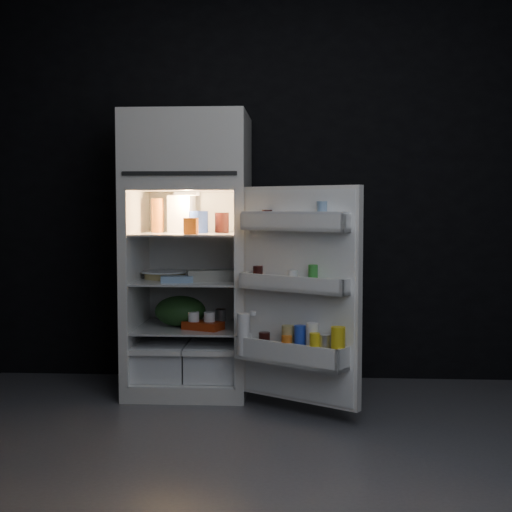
# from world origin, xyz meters

# --- Properties ---
(floor) EXTENTS (4.00, 3.40, 0.00)m
(floor) POSITION_xyz_m (0.00, 0.00, 0.00)
(floor) COLOR #56565C
(floor) RESTS_ON ground
(wall_back) EXTENTS (4.00, 0.00, 2.70)m
(wall_back) POSITION_xyz_m (0.00, 1.70, 1.35)
(wall_back) COLOR black
(wall_back) RESTS_ON ground
(wall_front) EXTENTS (4.00, 0.00, 2.70)m
(wall_front) POSITION_xyz_m (0.00, -1.70, 1.35)
(wall_front) COLOR black
(wall_front) RESTS_ON ground
(refrigerator) EXTENTS (0.76, 0.71, 1.78)m
(refrigerator) POSITION_xyz_m (-0.57, 1.32, 0.96)
(refrigerator) COLOR white
(refrigerator) RESTS_ON ground
(fridge_door) EXTENTS (0.71, 0.55, 1.22)m
(fridge_door) POSITION_xyz_m (0.13, 0.74, 0.68)
(fridge_door) COLOR white
(fridge_door) RESTS_ON ground
(milk_jug) EXTENTS (0.17, 0.17, 0.24)m
(milk_jug) POSITION_xyz_m (-0.63, 1.37, 1.15)
(milk_jug) COLOR white
(milk_jug) RESTS_ON refrigerator
(mayo_jar) EXTENTS (0.13, 0.13, 0.14)m
(mayo_jar) POSITION_xyz_m (-0.51, 1.29, 1.10)
(mayo_jar) COLOR #2140B4
(mayo_jar) RESTS_ON refrigerator
(jam_jar) EXTENTS (0.12, 0.12, 0.13)m
(jam_jar) POSITION_xyz_m (-0.36, 1.33, 1.09)
(jam_jar) COLOR black
(jam_jar) RESTS_ON refrigerator
(amber_bottle) EXTENTS (0.08, 0.08, 0.22)m
(amber_bottle) POSITION_xyz_m (-0.78, 1.34, 1.14)
(amber_bottle) COLOR #BF641E
(amber_bottle) RESTS_ON refrigerator
(small_carton) EXTENTS (0.09, 0.07, 0.10)m
(small_carton) POSITION_xyz_m (-0.52, 1.08, 1.08)
(small_carton) COLOR orange
(small_carton) RESTS_ON refrigerator
(egg_carton) EXTENTS (0.33, 0.19, 0.07)m
(egg_carton) POSITION_xyz_m (-0.41, 1.20, 0.76)
(egg_carton) COLOR gray
(egg_carton) RESTS_ON refrigerator
(pie) EXTENTS (0.34, 0.34, 0.04)m
(pie) POSITION_xyz_m (-0.73, 1.34, 0.75)
(pie) COLOR tan
(pie) RESTS_ON refrigerator
(flat_package) EXTENTS (0.21, 0.13, 0.04)m
(flat_package) POSITION_xyz_m (-0.62, 1.11, 0.75)
(flat_package) COLOR #7C9DC0
(flat_package) RESTS_ON refrigerator
(wrapped_pkg) EXTENTS (0.15, 0.14, 0.05)m
(wrapped_pkg) POSITION_xyz_m (-0.34, 1.40, 0.75)
(wrapped_pkg) COLOR beige
(wrapped_pkg) RESTS_ON refrigerator
(produce_bag) EXTENTS (0.38, 0.34, 0.20)m
(produce_bag) POSITION_xyz_m (-0.62, 1.27, 0.52)
(produce_bag) COLOR #193815
(produce_bag) RESTS_ON refrigerator
(yogurt_tray) EXTENTS (0.27, 0.22, 0.05)m
(yogurt_tray) POSITION_xyz_m (-0.46, 1.16, 0.45)
(yogurt_tray) COLOR #94290C
(yogurt_tray) RESTS_ON refrigerator
(small_can_red) EXTENTS (0.09, 0.09, 0.09)m
(small_can_red) POSITION_xyz_m (-0.38, 1.42, 0.47)
(small_can_red) COLOR #94290C
(small_can_red) RESTS_ON refrigerator
(small_can_silver) EXTENTS (0.08, 0.08, 0.09)m
(small_can_silver) POSITION_xyz_m (-0.38, 1.41, 0.47)
(small_can_silver) COLOR silver
(small_can_silver) RESTS_ON refrigerator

